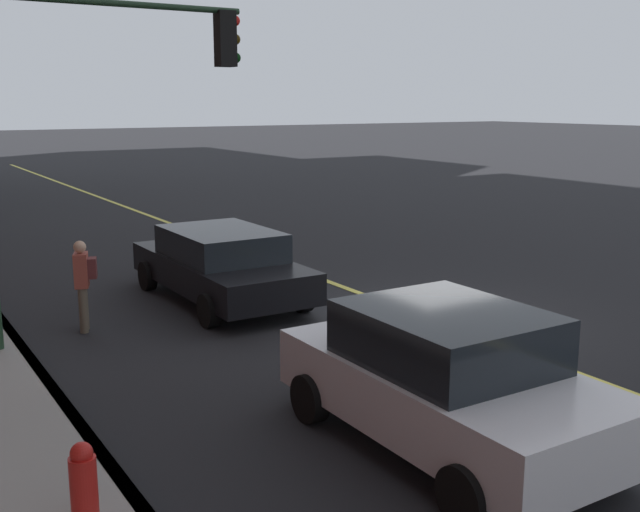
% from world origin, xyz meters
% --- Properties ---
extents(ground, '(200.00, 200.00, 0.00)m').
position_xyz_m(ground, '(0.00, 0.00, 0.00)').
color(ground, black).
extents(curb_edge, '(80.00, 0.16, 0.15)m').
position_xyz_m(curb_edge, '(0.00, 6.60, 0.07)').
color(curb_edge, slate).
rests_on(curb_edge, ground).
extents(lane_stripe_center, '(80.00, 0.16, 0.01)m').
position_xyz_m(lane_stripe_center, '(0.00, 0.00, 0.01)').
color(lane_stripe_center, '#D8CC4C').
rests_on(lane_stripe_center, ground).
extents(car_black, '(4.73, 2.10, 1.41)m').
position_xyz_m(car_black, '(3.36, 2.61, 0.74)').
color(car_black, black).
rests_on(car_black, ground).
extents(car_white, '(4.14, 2.12, 1.60)m').
position_xyz_m(car_white, '(-3.83, 3.16, 0.81)').
color(car_white, silver).
rests_on(car_white, ground).
extents(pedestrian_with_backpack, '(0.42, 0.44, 1.56)m').
position_xyz_m(pedestrian_with_backpack, '(2.73, 5.41, 0.90)').
color(pedestrian_with_backpack, brown).
rests_on(pedestrian_with_backpack, ground).
extents(traffic_light_mast, '(0.28, 4.25, 5.60)m').
position_xyz_m(traffic_light_mast, '(2.03, 5.29, 3.86)').
color(traffic_light_mast, '#1E3823').
rests_on(traffic_light_mast, ground).
extents(fire_hydrant, '(0.24, 0.24, 0.94)m').
position_xyz_m(fire_hydrant, '(-3.62, 7.12, 0.47)').
color(fire_hydrant, red).
rests_on(fire_hydrant, ground).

